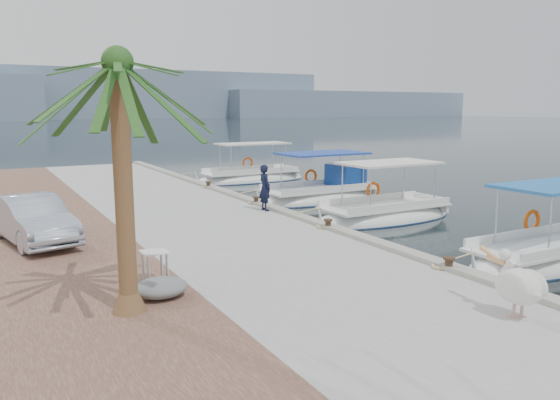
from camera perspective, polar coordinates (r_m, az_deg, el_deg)
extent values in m
plane|color=black|center=(16.27, 9.02, -5.65)|extent=(400.00, 400.00, 0.00)
cube|color=gray|center=(19.00, -7.62, -2.62)|extent=(6.00, 40.00, 0.50)
cube|color=gray|center=(20.10, -0.26, -0.95)|extent=(0.44, 40.00, 0.12)
cube|color=brown|center=(17.84, -22.76, -4.11)|extent=(4.00, 40.00, 0.50)
cube|color=slate|center=(227.84, -16.84, 10.48)|extent=(160.00, 40.00, 18.00)
cube|color=slate|center=(259.81, 6.12, 9.91)|extent=(120.00, 40.00, 11.00)
ellipsoid|color=white|center=(16.95, 26.75, -5.80)|extent=(6.70, 2.12, 1.30)
ellipsoid|color=navy|center=(16.95, 26.74, -5.87)|extent=(6.73, 2.16, 0.22)
cube|color=white|center=(16.83, 26.88, -4.16)|extent=(5.49, 1.82, 0.08)
cylinder|color=silver|center=(15.00, 26.38, -2.57)|extent=(0.05, 0.05, 1.60)
torus|color=#E9530C|center=(17.54, 24.83, -1.97)|extent=(0.68, 0.12, 0.68)
ellipsoid|color=white|center=(21.23, 10.83, -1.96)|extent=(6.13, 2.29, 1.30)
ellipsoid|color=navy|center=(21.23, 10.83, -2.01)|extent=(6.16, 2.33, 0.22)
cube|color=white|center=(21.14, 10.87, -0.63)|extent=(5.03, 1.97, 0.08)
cube|color=silver|center=(21.01, 11.34, 3.81)|extent=(3.68, 2.10, 0.08)
cylinder|color=silver|center=(19.49, 9.46, 0.93)|extent=(0.05, 0.05, 1.60)
torus|color=#E9530C|center=(22.08, 9.70, 1.03)|extent=(0.68, 0.12, 0.68)
ellipsoid|color=white|center=(25.18, 4.08, 0.01)|extent=(6.53, 2.50, 1.30)
ellipsoid|color=navy|center=(25.18, 4.08, -0.03)|extent=(6.56, 2.55, 0.22)
cube|color=white|center=(25.10, 4.09, 1.14)|extent=(5.35, 2.15, 0.08)
cube|color=#1F3C9B|center=(25.00, 4.45, 4.89)|extent=(3.92, 2.30, 0.08)
cylinder|color=silver|center=(23.43, 2.37, 2.52)|extent=(0.05, 0.05, 1.60)
torus|color=#E9530C|center=(26.19, 3.23, 2.50)|extent=(0.68, 0.12, 0.68)
cube|color=navy|center=(25.86, 6.83, 2.58)|extent=(1.20, 1.75, 1.00)
ellipsoid|color=white|center=(31.72, -3.10, 2.03)|extent=(6.87, 2.08, 1.30)
ellipsoid|color=navy|center=(31.72, -3.10, 1.99)|extent=(6.91, 2.12, 0.22)
cube|color=white|center=(31.66, -3.11, 2.93)|extent=(5.63, 1.79, 0.08)
cube|color=beige|center=(31.58, -2.85, 5.90)|extent=(4.12, 1.91, 0.08)
cylinder|color=silver|center=(30.22, -5.11, 4.11)|extent=(0.05, 0.05, 1.60)
torus|color=#E9530C|center=(32.62, -3.41, 3.92)|extent=(0.68, 0.12, 0.68)
cylinder|color=black|center=(13.39, 17.23, -6.46)|extent=(0.18, 0.18, 0.30)
cylinder|color=black|center=(13.35, 17.26, -5.84)|extent=(0.28, 0.28, 0.05)
cylinder|color=black|center=(17.09, 5.05, -2.58)|extent=(0.18, 0.18, 0.30)
cylinder|color=black|center=(17.06, 5.05, -2.09)|extent=(0.28, 0.28, 0.05)
cylinder|color=black|center=(21.33, -2.51, -0.09)|extent=(0.18, 0.18, 0.30)
cylinder|color=black|center=(21.31, -2.52, 0.30)|extent=(0.28, 0.28, 0.05)
cylinder|color=black|center=(25.84, -7.50, 1.55)|extent=(0.18, 0.18, 0.30)
cylinder|color=black|center=(25.82, -7.51, 1.88)|extent=(0.28, 0.28, 0.05)
cylinder|color=tan|center=(10.90, 23.26, -10.38)|extent=(0.06, 0.06, 0.36)
cylinder|color=tan|center=(11.02, 23.96, -10.21)|extent=(0.06, 0.06, 0.36)
ellipsoid|color=silver|center=(10.83, 23.76, -8.30)|extent=(0.66, 0.93, 0.67)
cylinder|color=silver|center=(10.97, 22.76, -6.46)|extent=(0.19, 0.33, 0.36)
sphere|color=silver|center=(10.99, 22.47, -5.29)|extent=(0.22, 0.22, 0.22)
cone|color=#EAA566|center=(11.26, 21.30, -5.41)|extent=(0.22, 0.66, 0.26)
imported|color=black|center=(20.03, -1.59, 1.29)|extent=(0.42, 0.63, 1.70)
cylinder|color=brown|center=(10.23, -16.01, 0.74)|extent=(0.34, 0.34, 4.50)
cone|color=brown|center=(10.74, -15.49, -10.22)|extent=(0.64, 0.64, 0.36)
imported|color=#AEB6C7|center=(16.78, -24.38, -1.86)|extent=(2.17, 4.23, 1.33)
ellipsoid|color=slate|center=(11.32, -12.36, -8.94)|extent=(1.10, 0.90, 0.40)
cylinder|color=silver|center=(11.88, -13.57, -7.34)|extent=(0.06, 0.06, 0.70)
cylinder|color=silver|center=(11.98, -11.71, -7.12)|extent=(0.06, 0.06, 0.70)
cylinder|color=silver|center=(12.25, -14.08, -6.84)|extent=(0.06, 0.06, 0.70)
cylinder|color=silver|center=(12.35, -12.28, -6.63)|extent=(0.06, 0.06, 0.70)
cube|color=white|center=(12.02, -12.98, -5.31)|extent=(0.55, 0.55, 0.03)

